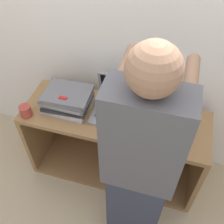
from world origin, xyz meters
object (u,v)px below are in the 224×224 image
object	(u,v)px
laptop_stack_right	(165,124)
person	(139,172)
laptop_stack_left	(67,100)
laptop_open	(117,106)
mug	(26,111)

from	to	relation	value
laptop_stack_right	person	distance (m)	0.51
laptop_stack_left	person	bearing A→B (deg)	-36.79
laptop_stack_left	person	distance (m)	0.82
laptop_open	mug	size ratio (longest dim) A/B	3.80
laptop_stack_left	laptop_stack_right	size ratio (longest dim) A/B	1.02
laptop_stack_right	mug	bearing A→B (deg)	-170.26
person	laptop_stack_right	bearing A→B (deg)	79.57
laptop_stack_right	person	bearing A→B (deg)	-100.43
laptop_open	laptop_stack_left	distance (m)	0.38
laptop_open	laptop_stack_left	bearing A→B (deg)	-171.53
person	laptop_stack_left	bearing A→B (deg)	143.21
person	mug	xyz separation A→B (m)	(-0.92, 0.32, -0.09)
laptop_stack_right	laptop_open	bearing A→B (deg)	171.91
laptop_open	mug	xyz separation A→B (m)	(-0.64, -0.23, -0.01)
laptop_stack_left	mug	xyz separation A→B (m)	(-0.26, -0.17, -0.03)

